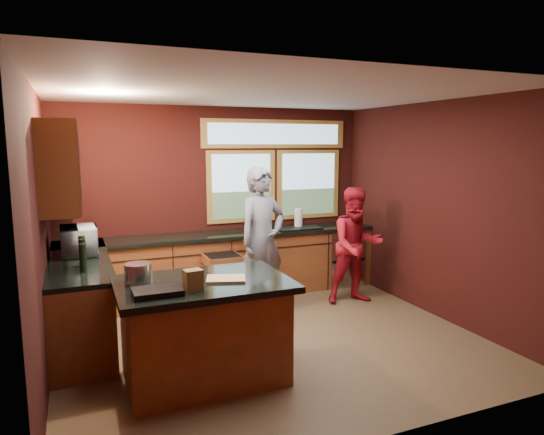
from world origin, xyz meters
TOP-DOWN VIEW (x-y plane):
  - floor at (0.00, 0.00)m, footprint 4.50×4.50m
  - room_shell at (-0.60, 0.32)m, footprint 4.52×4.02m
  - back_counter at (0.20, 1.70)m, footprint 4.50×0.64m
  - left_counter at (-1.95, 0.85)m, footprint 0.64×2.30m
  - island at (-0.91, -0.60)m, footprint 1.55×1.05m
  - person_grey at (0.27, 0.95)m, footprint 0.79×0.63m
  - person_red at (1.59, 0.78)m, footprint 0.85×0.70m
  - microwave at (-1.92, 1.05)m, footprint 0.40×0.58m
  - potted_plant at (0.53, 1.75)m, footprint 0.34×0.29m
  - paper_towel at (1.15, 1.70)m, footprint 0.12×0.12m
  - cutting_board at (-0.71, -0.65)m, footprint 0.41×0.35m
  - stock_pot at (-1.46, -0.45)m, footprint 0.24×0.24m
  - paper_bag at (-1.06, -0.85)m, footprint 0.16×0.14m
  - black_tray at (-1.36, -0.85)m, footprint 0.40×0.28m

SIDE VIEW (x-z plane):
  - floor at x=0.00m, z-range 0.00..0.00m
  - back_counter at x=0.20m, z-range 0.00..0.93m
  - left_counter at x=-1.95m, z-range 0.00..0.93m
  - island at x=-0.91m, z-range 0.01..0.95m
  - person_red at x=1.59m, z-range 0.00..1.60m
  - person_grey at x=0.27m, z-range 0.00..1.89m
  - cutting_board at x=-0.71m, z-range 0.94..0.96m
  - black_tray at x=-1.36m, z-range 0.94..0.99m
  - stock_pot at x=-1.46m, z-range 0.94..1.12m
  - paper_bag at x=-1.06m, z-range 0.94..1.12m
  - paper_towel at x=1.15m, z-range 0.93..1.21m
  - microwave at x=-1.92m, z-range 0.93..1.25m
  - potted_plant at x=0.53m, z-range 0.93..1.31m
  - room_shell at x=-0.60m, z-range 0.44..3.15m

